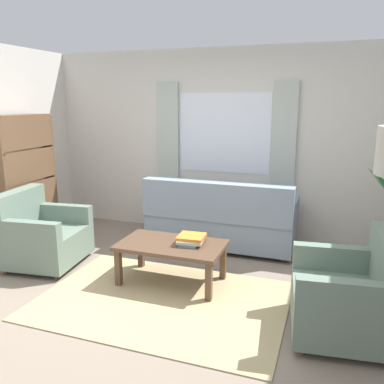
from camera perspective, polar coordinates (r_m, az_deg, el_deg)
name	(u,v)px	position (r m, az deg, el deg)	size (l,w,h in m)	color
ground_plane	(162,301)	(4.03, -4.27, -15.20)	(6.24, 6.24, 0.00)	gray
wall_back	(225,144)	(5.72, 4.72, 6.89)	(5.32, 0.12, 2.60)	silver
window_with_curtains	(224,133)	(5.63, 4.53, 8.33)	(1.98, 0.07, 1.40)	white
area_rug	(162,300)	(4.02, -4.27, -15.13)	(2.35, 1.62, 0.01)	tan
couch	(221,220)	(5.25, 4.09, -4.02)	(1.90, 0.82, 0.92)	gray
armchair_left	(41,235)	(5.03, -20.74, -5.78)	(0.92, 0.93, 0.88)	slate
armchair_right	(352,296)	(3.58, 21.83, -13.58)	(0.91, 0.93, 0.88)	slate
coffee_table	(172,249)	(4.23, -2.94, -8.05)	(1.10, 0.64, 0.44)	brown
book_stack_on_table	(191,239)	(4.19, -0.13, -6.72)	(0.30, 0.34, 0.09)	#5B8E93
bookshelf	(26,179)	(5.72, -22.62, 1.77)	(0.30, 0.94, 1.72)	brown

